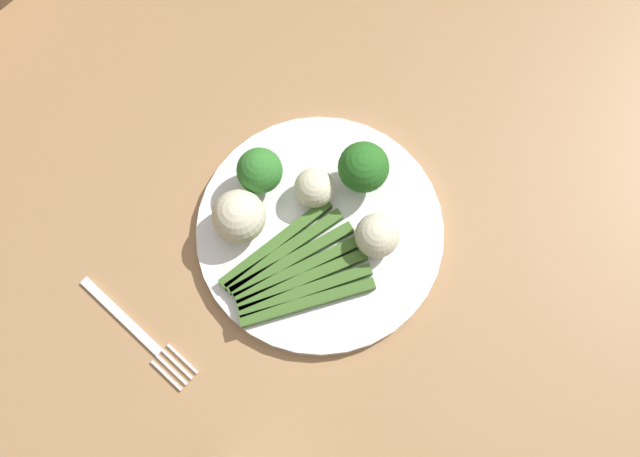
{
  "coord_description": "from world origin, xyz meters",
  "views": [
    {
      "loc": [
        0.21,
        0.15,
        1.56
      ],
      "look_at": [
        0.03,
        -0.02,
        0.77
      ],
      "focal_mm": 42.0,
      "sensor_mm": 36.0,
      "label": 1
    }
  ],
  "objects_px": {
    "cauliflower_mid": "(239,216)",
    "plate": "(320,232)",
    "cauliflower_outer_edge": "(377,236)",
    "asparagus_bundle": "(295,271)",
    "dining_table": "(347,249)",
    "broccoli_left": "(363,168)",
    "cauliflower_back": "(314,188)",
    "broccoli_back_right": "(260,171)",
    "fork": "(138,332)"
  },
  "relations": [
    {
      "from": "asparagus_bundle",
      "to": "cauliflower_outer_edge",
      "type": "height_order",
      "value": "cauliflower_outer_edge"
    },
    {
      "from": "plate",
      "to": "fork",
      "type": "relative_size",
      "value": 1.66
    },
    {
      "from": "asparagus_bundle",
      "to": "cauliflower_mid",
      "type": "relative_size",
      "value": 2.82
    },
    {
      "from": "plate",
      "to": "broccoli_back_right",
      "type": "distance_m",
      "value": 0.1
    },
    {
      "from": "fork",
      "to": "broccoli_left",
      "type": "bearing_deg",
      "value": 76.79
    },
    {
      "from": "cauliflower_back",
      "to": "plate",
      "type": "bearing_deg",
      "value": 52.76
    },
    {
      "from": "broccoli_back_right",
      "to": "fork",
      "type": "bearing_deg",
      "value": 5.99
    },
    {
      "from": "asparagus_bundle",
      "to": "fork",
      "type": "height_order",
      "value": "asparagus_bundle"
    },
    {
      "from": "asparagus_bundle",
      "to": "broccoli_back_right",
      "type": "relative_size",
      "value": 2.67
    },
    {
      "from": "broccoli_left",
      "to": "cauliflower_outer_edge",
      "type": "relative_size",
      "value": 1.41
    },
    {
      "from": "dining_table",
      "to": "cauliflower_back",
      "type": "distance_m",
      "value": 0.15
    },
    {
      "from": "plate",
      "to": "fork",
      "type": "distance_m",
      "value": 0.23
    },
    {
      "from": "asparagus_bundle",
      "to": "broccoli_left",
      "type": "distance_m",
      "value": 0.13
    },
    {
      "from": "dining_table",
      "to": "broccoli_left",
      "type": "bearing_deg",
      "value": -150.7
    },
    {
      "from": "dining_table",
      "to": "cauliflower_outer_edge",
      "type": "height_order",
      "value": "cauliflower_outer_edge"
    },
    {
      "from": "cauliflower_outer_edge",
      "to": "cauliflower_back",
      "type": "bearing_deg",
      "value": -85.51
    },
    {
      "from": "asparagus_bundle",
      "to": "cauliflower_back",
      "type": "distance_m",
      "value": 0.09
    },
    {
      "from": "broccoli_back_right",
      "to": "broccoli_left",
      "type": "xyz_separation_m",
      "value": [
        -0.08,
        0.08,
        0.0
      ]
    },
    {
      "from": "broccoli_left",
      "to": "cauliflower_back",
      "type": "height_order",
      "value": "broccoli_left"
    },
    {
      "from": "cauliflower_outer_edge",
      "to": "asparagus_bundle",
      "type": "bearing_deg",
      "value": -24.39
    },
    {
      "from": "asparagus_bundle",
      "to": "cauliflower_mid",
      "type": "height_order",
      "value": "cauliflower_mid"
    },
    {
      "from": "cauliflower_back",
      "to": "fork",
      "type": "xyz_separation_m",
      "value": [
        0.24,
        -0.03,
        -0.04
      ]
    },
    {
      "from": "broccoli_back_right",
      "to": "fork",
      "type": "xyz_separation_m",
      "value": [
        0.21,
        0.02,
        -0.05
      ]
    },
    {
      "from": "plate",
      "to": "asparagus_bundle",
      "type": "relative_size",
      "value": 1.66
    },
    {
      "from": "plate",
      "to": "cauliflower_back",
      "type": "bearing_deg",
      "value": -127.24
    },
    {
      "from": "broccoli_back_right",
      "to": "cauliflower_back",
      "type": "relative_size",
      "value": 1.39
    },
    {
      "from": "dining_table",
      "to": "asparagus_bundle",
      "type": "xyz_separation_m",
      "value": [
        0.09,
        -0.0,
        0.13
      ]
    },
    {
      "from": "asparagus_bundle",
      "to": "cauliflower_outer_edge",
      "type": "bearing_deg",
      "value": -4.75
    },
    {
      "from": "dining_table",
      "to": "cauliflower_outer_edge",
      "type": "relative_size",
      "value": 23.72
    },
    {
      "from": "dining_table",
      "to": "plate",
      "type": "xyz_separation_m",
      "value": [
        0.03,
        -0.02,
        0.11
      ]
    },
    {
      "from": "broccoli_left",
      "to": "fork",
      "type": "xyz_separation_m",
      "value": [
        0.29,
        -0.06,
        -0.05
      ]
    },
    {
      "from": "broccoli_left",
      "to": "cauliflower_back",
      "type": "bearing_deg",
      "value": -28.19
    },
    {
      "from": "broccoli_back_right",
      "to": "cauliflower_outer_edge",
      "type": "xyz_separation_m",
      "value": [
        -0.04,
        0.14,
        -0.01
      ]
    },
    {
      "from": "cauliflower_mid",
      "to": "cauliflower_back",
      "type": "relative_size",
      "value": 1.31
    },
    {
      "from": "cauliflower_mid",
      "to": "plate",
      "type": "bearing_deg",
      "value": 130.26
    },
    {
      "from": "broccoli_left",
      "to": "cauliflower_outer_edge",
      "type": "xyz_separation_m",
      "value": [
        0.04,
        0.06,
        -0.02
      ]
    },
    {
      "from": "broccoli_left",
      "to": "broccoli_back_right",
      "type": "bearing_deg",
      "value": -44.47
    },
    {
      "from": "dining_table",
      "to": "cauliflower_back",
      "type": "bearing_deg",
      "value": -81.62
    },
    {
      "from": "dining_table",
      "to": "cauliflower_outer_edge",
      "type": "bearing_deg",
      "value": 89.21
    },
    {
      "from": "broccoli_back_right",
      "to": "fork",
      "type": "height_order",
      "value": "broccoli_back_right"
    },
    {
      "from": "asparagus_bundle",
      "to": "broccoli_back_right",
      "type": "distance_m",
      "value": 0.11
    },
    {
      "from": "broccoli_back_right",
      "to": "fork",
      "type": "relative_size",
      "value": 0.37
    },
    {
      "from": "cauliflower_mid",
      "to": "cauliflower_back",
      "type": "bearing_deg",
      "value": 157.95
    },
    {
      "from": "dining_table",
      "to": "cauliflower_mid",
      "type": "xyz_separation_m",
      "value": [
        0.09,
        -0.08,
        0.15
      ]
    },
    {
      "from": "dining_table",
      "to": "plate",
      "type": "height_order",
      "value": "plate"
    },
    {
      "from": "asparagus_bundle",
      "to": "broccoli_left",
      "type": "xyz_separation_m",
      "value": [
        -0.13,
        -0.02,
        0.03
      ]
    },
    {
      "from": "dining_table",
      "to": "cauliflower_mid",
      "type": "distance_m",
      "value": 0.19
    },
    {
      "from": "dining_table",
      "to": "cauliflower_mid",
      "type": "height_order",
      "value": "cauliflower_mid"
    },
    {
      "from": "plate",
      "to": "cauliflower_outer_edge",
      "type": "relative_size",
      "value": 5.67
    },
    {
      "from": "plate",
      "to": "broccoli_left",
      "type": "relative_size",
      "value": 4.01
    }
  ]
}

